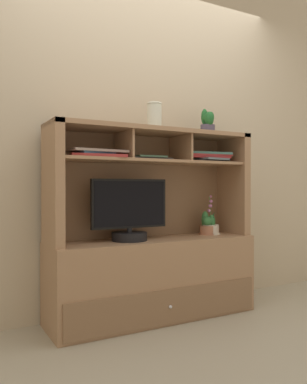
{
  "coord_description": "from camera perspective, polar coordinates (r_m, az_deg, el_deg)",
  "views": [
    {
      "loc": [
        -1.37,
        -2.49,
        0.93
      ],
      "look_at": [
        0.0,
        0.0,
        0.9
      ],
      "focal_mm": 37.09,
      "sensor_mm": 36.0,
      "label": 1
    }
  ],
  "objects": [
    {
      "name": "potted_fern",
      "position": [
        3.14,
        7.79,
        -4.81
      ],
      "size": [
        0.14,
        0.14,
        0.18
      ],
      "color": "#AB6E51",
      "rests_on": "media_console"
    },
    {
      "name": "magazine_stack_right",
      "position": [
        2.63,
        -8.19,
        5.44
      ],
      "size": [
        0.39,
        0.27,
        0.05
      ],
      "color": "maroon",
      "rests_on": "media_console"
    },
    {
      "name": "magazine_stack_centre",
      "position": [
        2.85,
        -0.84,
        4.87
      ],
      "size": [
        0.35,
        0.19,
        0.03
      ],
      "color": "#3E383A",
      "rests_on": "media_console"
    },
    {
      "name": "media_console",
      "position": [
        2.89,
        -0.06,
        -9.57
      ],
      "size": [
        1.51,
        0.46,
        1.35
      ],
      "color": "#9D7553",
      "rests_on": "ground"
    },
    {
      "name": "magazine_stack_left",
      "position": [
        3.1,
        7.62,
        5.04
      ],
      "size": [
        0.39,
        0.28,
        0.07
      ],
      "color": "#3F3A40",
      "rests_on": "media_console"
    },
    {
      "name": "back_wall",
      "position": [
        3.09,
        -2.23,
        9.31
      ],
      "size": [
        6.0,
        0.02,
        2.8
      ],
      "primitive_type": "cube",
      "color": "#BEAD8F",
      "rests_on": "ground"
    },
    {
      "name": "floor_plane",
      "position": [
        2.99,
        0.0,
        -17.74
      ],
      "size": [
        6.0,
        6.0,
        0.02
      ],
      "primitive_type": "cube",
      "color": "#A19A84",
      "rests_on": "ground"
    },
    {
      "name": "potted_orchid",
      "position": [
        3.16,
        8.21,
        -5.21
      ],
      "size": [
        0.15,
        0.15,
        0.31
      ],
      "color": "beige",
      "rests_on": "media_console"
    },
    {
      "name": "tv_monitor",
      "position": [
        2.74,
        -3.47,
        -3.37
      ],
      "size": [
        0.56,
        0.25,
        0.43
      ],
      "color": "black",
      "rests_on": "media_console"
    },
    {
      "name": "potted_succulent",
      "position": [
        3.16,
        7.83,
        9.88
      ],
      "size": [
        0.13,
        0.13,
        0.2
      ],
      "color": "#484258",
      "rests_on": "media_console"
    },
    {
      "name": "ceramic_vase",
      "position": [
        2.87,
        0.13,
        10.9
      ],
      "size": [
        0.11,
        0.11,
        0.19
      ],
      "color": "silver",
      "rests_on": "media_console"
    }
  ]
}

